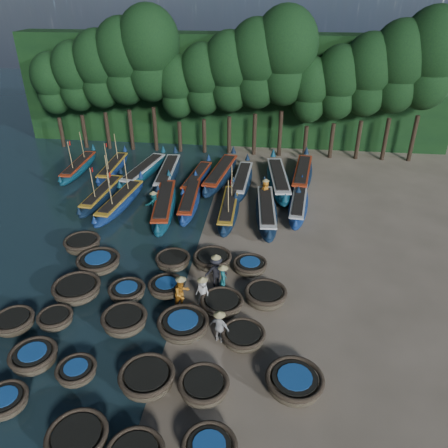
# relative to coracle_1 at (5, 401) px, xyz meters

# --- Properties ---
(ground) EXTENTS (120.00, 120.00, 0.00)m
(ground) POSITION_rel_coracle_1_xyz_m (5.08, 8.60, -0.39)
(ground) COLOR gray
(ground) RESTS_ON ground
(foliage_wall) EXTENTS (40.00, 3.00, 10.00)m
(foliage_wall) POSITION_rel_coracle_1_xyz_m (5.08, 32.10, 4.61)
(foliage_wall) COLOR black
(foliage_wall) RESTS_ON ground
(coracle_1) EXTENTS (1.75, 1.75, 0.67)m
(coracle_1) POSITION_rel_coracle_1_xyz_m (0.00, 0.00, 0.00)
(coracle_1) COLOR brown
(coracle_1) RESTS_ON ground
(coracle_2) EXTENTS (2.36, 2.36, 0.71)m
(coracle_2) POSITION_rel_coracle_1_xyz_m (3.28, -1.13, 0.02)
(coracle_2) COLOR brown
(coracle_2) RESTS_ON ground
(coracle_5) EXTENTS (2.30, 2.30, 0.78)m
(coracle_5) POSITION_rel_coracle_1_xyz_m (0.01, 2.12, 0.06)
(coracle_5) COLOR brown
(coracle_5) RESTS_ON ground
(coracle_6) EXTENTS (1.65, 1.65, 0.65)m
(coracle_6) POSITION_rel_coracle_1_xyz_m (2.03, 1.68, -0.01)
(coracle_6) COLOR brown
(coracle_6) RESTS_ON ground
(coracle_7) EXTENTS (2.39, 2.39, 0.77)m
(coracle_7) POSITION_rel_coracle_1_xyz_m (4.94, 1.63, 0.05)
(coracle_7) COLOR brown
(coracle_7) RESTS_ON ground
(coracle_8) EXTENTS (2.18, 2.18, 0.77)m
(coracle_8) POSITION_rel_coracle_1_xyz_m (7.20, 1.50, 0.06)
(coracle_8) COLOR brown
(coracle_8) RESTS_ON ground
(coracle_9) EXTENTS (2.81, 2.81, 0.75)m
(coracle_9) POSITION_rel_coracle_1_xyz_m (10.65, 2.14, 0.04)
(coracle_9) COLOR brown
(coracle_9) RESTS_ON ground
(coracle_10) EXTENTS (2.26, 2.26, 0.72)m
(coracle_10) POSITION_rel_coracle_1_xyz_m (-1.98, 4.06, 0.02)
(coracle_10) COLOR brown
(coracle_10) RESTS_ON ground
(coracle_11) EXTENTS (1.92, 1.92, 0.66)m
(coracle_11) POSITION_rel_coracle_1_xyz_m (-0.22, 4.53, -0.01)
(coracle_11) COLOR brown
(coracle_11) RESTS_ON ground
(coracle_12) EXTENTS (2.56, 2.56, 0.85)m
(coracle_12) POSITION_rel_coracle_1_xyz_m (3.04, 4.68, 0.10)
(coracle_12) COLOR brown
(coracle_12) RESTS_ON ground
(coracle_13) EXTENTS (2.37, 2.37, 0.78)m
(coracle_13) POSITION_rel_coracle_1_xyz_m (5.74, 4.76, 0.06)
(coracle_13) COLOR brown
(coracle_13) RESTS_ON ground
(coracle_14) EXTENTS (2.13, 2.13, 0.65)m
(coracle_14) POSITION_rel_coracle_1_xyz_m (8.47, 4.46, -0.02)
(coracle_14) COLOR brown
(coracle_14) RESTS_ON ground
(coracle_15) EXTENTS (2.42, 2.42, 0.84)m
(coracle_15) POSITION_rel_coracle_1_xyz_m (-0.07, 6.62, 0.09)
(coracle_15) COLOR brown
(coracle_15) RESTS_ON ground
(coracle_16) EXTENTS (2.11, 2.11, 0.70)m
(coracle_16) POSITION_rel_coracle_1_xyz_m (2.44, 6.86, 0.02)
(coracle_16) COLOR brown
(coracle_16) RESTS_ON ground
(coracle_17) EXTENTS (1.90, 1.90, 0.67)m
(coracle_17) POSITION_rel_coracle_1_xyz_m (4.30, 7.49, -0.00)
(coracle_17) COLOR brown
(coracle_17) RESTS_ON ground
(coracle_18) EXTENTS (2.53, 2.53, 0.68)m
(coracle_18) POSITION_rel_coracle_1_xyz_m (7.27, 6.54, 0.00)
(coracle_18) COLOR brown
(coracle_18) RESTS_ON ground
(coracle_19) EXTENTS (2.20, 2.20, 0.83)m
(coracle_19) POSITION_rel_coracle_1_xyz_m (9.35, 7.28, 0.09)
(coracle_19) COLOR brown
(coracle_19) RESTS_ON ground
(coracle_20) EXTENTS (2.57, 2.57, 0.81)m
(coracle_20) POSITION_rel_coracle_1_xyz_m (-1.55, 10.84, 0.08)
(coracle_20) COLOR brown
(coracle_20) RESTS_ON ground
(coracle_21) EXTENTS (2.73, 2.73, 0.78)m
(coracle_21) POSITION_rel_coracle_1_xyz_m (0.09, 9.13, 0.06)
(coracle_21) COLOR brown
(coracle_21) RESTS_ON ground
(coracle_22) EXTENTS (2.19, 2.19, 0.75)m
(coracle_22) POSITION_rel_coracle_1_xyz_m (4.12, 9.80, 0.04)
(coracle_22) COLOR brown
(coracle_22) RESTS_ON ground
(coracle_23) EXTENTS (2.47, 2.47, 0.78)m
(coracle_23) POSITION_rel_coracle_1_xyz_m (6.29, 10.14, 0.06)
(coracle_23) COLOR brown
(coracle_23) RESTS_ON ground
(coracle_24) EXTENTS (2.29, 2.29, 0.69)m
(coracle_24) POSITION_rel_coracle_1_xyz_m (8.40, 9.87, 0.01)
(coracle_24) COLOR brown
(coracle_24) RESTS_ON ground
(long_boat_2) EXTENTS (1.75, 7.35, 3.13)m
(long_boat_2) POSITION_rel_coracle_1_xyz_m (-2.81, 17.49, 0.11)
(long_boat_2) COLOR #0D1D32
(long_boat_2) RESTS_ON ground
(long_boat_3) EXTENTS (2.22, 7.71, 3.29)m
(long_boat_3) POSITION_rel_coracle_1_xyz_m (-1.13, 16.52, 0.14)
(long_boat_3) COLOR navy
(long_boat_3) RESTS_ON ground
(long_boat_4) EXTENTS (2.73, 8.56, 1.52)m
(long_boat_4) POSITION_rel_coracle_1_xyz_m (2.06, 16.24, 0.19)
(long_boat_4) COLOR #0D3D4F
(long_boat_4) RESTS_ON ground
(long_boat_5) EXTENTS (1.76, 7.54, 1.33)m
(long_boat_5) POSITION_rel_coracle_1_xyz_m (3.64, 17.33, 0.12)
(long_boat_5) COLOR navy
(long_boat_5) RESTS_ON ground
(long_boat_6) EXTENTS (1.45, 7.64, 3.25)m
(long_boat_6) POSITION_rel_coracle_1_xyz_m (6.52, 16.33, 0.13)
(long_boat_6) COLOR #0D1D32
(long_boat_6) RESTS_ON ground
(long_boat_7) EXTENTS (2.04, 8.17, 1.44)m
(long_boat_7) POSITION_rel_coracle_1_xyz_m (9.05, 16.24, 0.16)
(long_boat_7) COLOR #0D1D32
(long_boat_7) RESTS_ON ground
(long_boat_8) EXTENTS (1.94, 7.34, 1.30)m
(long_boat_8) POSITION_rel_coracle_1_xyz_m (11.24, 17.60, 0.11)
(long_boat_8) COLOR navy
(long_boat_8) RESTS_ON ground
(long_boat_9) EXTENTS (1.51, 7.48, 3.18)m
(long_boat_9) POSITION_rel_coracle_1_xyz_m (-6.69, 22.39, 0.12)
(long_boat_9) COLOR #0D3D4F
(long_boat_9) RESTS_ON ground
(long_boat_10) EXTENTS (1.43, 7.28, 3.09)m
(long_boat_10) POSITION_rel_coracle_1_xyz_m (-3.81, 22.54, 0.10)
(long_boat_10) COLOR navy
(long_boat_10) RESTS_ON ground
(long_boat_11) EXTENTS (2.81, 8.19, 1.46)m
(long_boat_11) POSITION_rel_coracle_1_xyz_m (-1.03, 22.04, 0.17)
(long_boat_11) COLOR #0D3D4F
(long_boat_11) RESTS_ON ground
(long_boat_12) EXTENTS (2.01, 8.52, 1.50)m
(long_boat_12) POSITION_rel_coracle_1_xyz_m (1.01, 21.76, 0.18)
(long_boat_12) COLOR #0D1D32
(long_boat_12) RESTS_ON ground
(long_boat_13) EXTENTS (2.11, 7.29, 1.29)m
(long_boat_13) POSITION_rel_coracle_1_xyz_m (3.47, 21.20, 0.10)
(long_boat_13) COLOR navy
(long_boat_13) RESTS_ON ground
(long_boat_14) EXTENTS (2.74, 8.77, 1.56)m
(long_boat_14) POSITION_rel_coracle_1_xyz_m (5.23, 22.06, 0.21)
(long_boat_14) COLOR #0D1D32
(long_boat_14) RESTS_ON ground
(long_boat_15) EXTENTS (1.68, 8.00, 1.41)m
(long_boat_15) POSITION_rel_coracle_1_xyz_m (7.01, 21.08, 0.15)
(long_boat_15) COLOR #0D1D32
(long_boat_15) RESTS_ON ground
(long_boat_16) EXTENTS (2.61, 9.08, 1.61)m
(long_boat_16) POSITION_rel_coracle_1_xyz_m (9.78, 21.42, 0.22)
(long_boat_16) COLOR #0D3D4F
(long_boat_16) RESTS_ON ground
(long_boat_17) EXTENTS (2.44, 8.61, 1.52)m
(long_boat_17) POSITION_rel_coracle_1_xyz_m (11.67, 22.80, 0.19)
(long_boat_17) COLOR #0D1D32
(long_boat_17) RESTS_ON ground
(fisherman_0) EXTENTS (0.87, 0.76, 1.71)m
(fisherman_0) POSITION_rel_coracle_1_xyz_m (6.29, 6.88, 0.44)
(fisherman_0) COLOR beige
(fisherman_0) RESTS_ON ground
(fisherman_1) EXTENTS (0.52, 0.64, 1.76)m
(fisherman_1) POSITION_rel_coracle_1_xyz_m (7.15, 7.92, 0.51)
(fisherman_1) COLOR #1A686D
(fisherman_1) RESTS_ON ground
(fisherman_2) EXTENTS (1.09, 1.10, 2.00)m
(fisherman_2) POSITION_rel_coracle_1_xyz_m (5.34, 6.43, 0.55)
(fisherman_2) COLOR #B06517
(fisherman_2) RESTS_ON ground
(fisherman_3) EXTENTS (1.30, 0.93, 2.01)m
(fisherman_3) POSITION_rel_coracle_1_xyz_m (6.73, 8.45, 0.55)
(fisherman_3) COLOR black
(fisherman_3) RESTS_ON ground
(fisherman_4) EXTENTS (0.99, 0.70, 1.76)m
(fisherman_4) POSITION_rel_coracle_1_xyz_m (7.43, 4.44, 0.47)
(fisherman_4) COLOR beige
(fisherman_4) RESTS_ON ground
(fisherman_5) EXTENTS (1.04, 1.49, 1.75)m
(fisherman_5) POSITION_rel_coracle_1_xyz_m (1.41, 16.06, 0.43)
(fisherman_5) COLOR #1A686D
(fisherman_5) RESTS_ON ground
(fisherman_6) EXTENTS (0.78, 0.97, 1.92)m
(fisherman_6) POSITION_rel_coracle_1_xyz_m (8.88, 18.70, 0.53)
(fisherman_6) COLOR #B06517
(fisherman_6) RESTS_ON ground
(tree_0) EXTENTS (3.68, 3.68, 8.68)m
(tree_0) POSITION_rel_coracle_1_xyz_m (-10.92, 28.60, 5.58)
(tree_0) COLOR black
(tree_0) RESTS_ON ground
(tree_1) EXTENTS (4.09, 4.09, 9.65)m
(tree_1) POSITION_rel_coracle_1_xyz_m (-8.62, 28.60, 6.26)
(tree_1) COLOR black
(tree_1) RESTS_ON ground
(tree_2) EXTENTS (4.51, 4.51, 10.63)m
(tree_2) POSITION_rel_coracle_1_xyz_m (-6.32, 28.60, 6.93)
(tree_2) COLOR black
(tree_2) RESTS_ON ground
(tree_3) EXTENTS (4.92, 4.92, 11.60)m
(tree_3) POSITION_rel_coracle_1_xyz_m (-4.02, 28.60, 7.61)
(tree_3) COLOR black
(tree_3) RESTS_ON ground
(tree_4) EXTENTS (5.34, 5.34, 12.58)m
(tree_4) POSITION_rel_coracle_1_xyz_m (-1.72, 28.60, 8.28)
(tree_4) COLOR black
(tree_4) RESTS_ON ground
(tree_5) EXTENTS (3.68, 3.68, 8.68)m
(tree_5) POSITION_rel_coracle_1_xyz_m (0.58, 28.60, 5.58)
(tree_5) COLOR black
(tree_5) RESTS_ON ground
(tree_6) EXTENTS (4.09, 4.09, 9.65)m
(tree_6) POSITION_rel_coracle_1_xyz_m (2.88, 28.60, 6.26)
(tree_6) COLOR black
(tree_6) RESTS_ON ground
(tree_7) EXTENTS (4.51, 4.51, 10.63)m
(tree_7) POSITION_rel_coracle_1_xyz_m (5.18, 28.60, 6.93)
(tree_7) COLOR black
(tree_7) RESTS_ON ground
(tree_8) EXTENTS (4.92, 4.92, 11.60)m
(tree_8) POSITION_rel_coracle_1_xyz_m (7.48, 28.60, 7.61)
(tree_8) COLOR black
(tree_8) RESTS_ON ground
(tree_9) EXTENTS (5.34, 5.34, 12.58)m
(tree_9) POSITION_rel_coracle_1_xyz_m (9.78, 28.60, 8.28)
(tree_9) COLOR black
(tree_9) RESTS_ON ground
(tree_10) EXTENTS (3.68, 3.68, 8.68)m
(tree_10) POSITION_rel_coracle_1_xyz_m (12.08, 28.60, 5.58)
(tree_10) COLOR black
(tree_10) RESTS_ON ground
(tree_11) EXTENTS (4.09, 4.09, 9.65)m
(tree_11) POSITION_rel_coracle_1_xyz_m (14.38, 28.60, 6.26)
(tree_11) COLOR black
(tree_11) RESTS_ON ground
(tree_12) EXTENTS (4.51, 4.51, 10.63)m
(tree_12) POSITION_rel_coracle_1_xyz_m (16.68, 28.60, 6.93)
(tree_12) COLOR black
(tree_12) RESTS_ON ground
(tree_13) EXTENTS (4.92, 4.92, 11.60)m
(tree_13) POSITION_rel_coracle_1_xyz_m (18.98, 28.60, 7.61)
(tree_13) COLOR black
(tree_13) RESTS_ON ground
(tree_14) EXTENTS (5.34, 5.34, 12.58)m
(tree_14) POSITION_rel_coracle_1_xyz_m (21.28, 28.60, 8.28)
(tree_14) COLOR black
(tree_14) RESTS_ON ground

